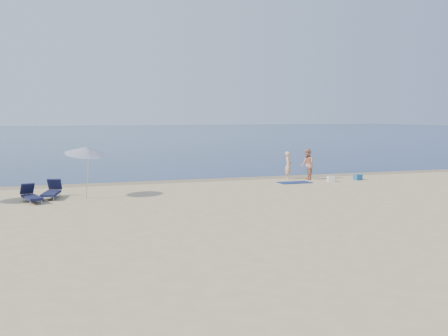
# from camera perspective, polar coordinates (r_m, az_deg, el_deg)

# --- Properties ---
(ground) EXTENTS (160.00, 160.00, 0.00)m
(ground) POSITION_cam_1_polar(r_m,az_deg,el_deg) (15.06, 21.75, -9.30)
(ground) COLOR tan
(ground) RESTS_ON ground
(sea) EXTENTS (240.00, 160.00, 0.01)m
(sea) POSITION_cam_1_polar(r_m,az_deg,el_deg) (111.43, -14.22, 3.40)
(sea) COLOR #0C224D
(sea) RESTS_ON ground
(wet_sand_strip) EXTENTS (240.00, 1.60, 0.00)m
(wet_sand_strip) POSITION_cam_1_polar(r_m,az_deg,el_deg) (32.06, -1.55, -1.21)
(wet_sand_strip) COLOR #847254
(wet_sand_strip) RESTS_ON ground
(person_left) EXTENTS (0.62, 0.70, 1.61)m
(person_left) POSITION_cam_1_polar(r_m,az_deg,el_deg) (32.53, 6.55, 0.27)
(person_left) COLOR #E1A47E
(person_left) RESTS_ON ground
(person_right) EXTENTS (0.84, 0.99, 1.77)m
(person_right) POSITION_cam_1_polar(r_m,az_deg,el_deg) (32.43, 8.48, 0.37)
(person_right) COLOR tan
(person_right) RESTS_ON ground
(beach_towel) EXTENTS (1.81, 1.04, 0.03)m
(beach_towel) POSITION_cam_1_polar(r_m,az_deg,el_deg) (30.94, 7.19, -1.47)
(beach_towel) COLOR #101F52
(beach_towel) RESTS_ON ground
(white_bag) EXTENTS (0.41, 0.37, 0.31)m
(white_bag) POSITION_cam_1_polar(r_m,az_deg,el_deg) (31.75, 10.80, -1.10)
(white_bag) COLOR silver
(white_bag) RESTS_ON ground
(blue_cooler) EXTENTS (0.51, 0.42, 0.32)m
(blue_cooler) POSITION_cam_1_polar(r_m,az_deg,el_deg) (32.88, 13.44, -0.91)
(blue_cooler) COLOR #1B5692
(blue_cooler) RESTS_ON ground
(umbrella_near) EXTENTS (2.40, 2.42, 2.50)m
(umbrella_near) POSITION_cam_1_polar(r_m,az_deg,el_deg) (25.75, -13.83, 1.74)
(umbrella_near) COLOR silver
(umbrella_near) RESTS_ON ground
(lounger_left) EXTENTS (0.97, 1.82, 0.76)m
(lounger_left) POSITION_cam_1_polar(r_m,az_deg,el_deg) (25.27, -19.00, -2.69)
(lounger_left) COLOR #131636
(lounger_left) RESTS_ON ground
(lounger_right) EXTENTS (1.03, 1.94, 0.82)m
(lounger_right) POSITION_cam_1_polar(r_m,az_deg,el_deg) (26.19, -17.10, -2.31)
(lounger_right) COLOR #161A3C
(lounger_right) RESTS_ON ground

